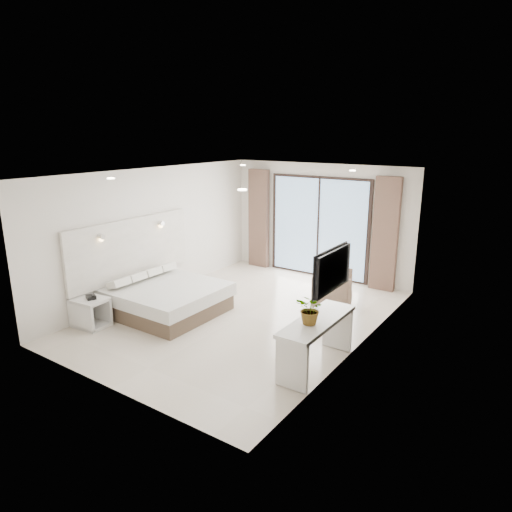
% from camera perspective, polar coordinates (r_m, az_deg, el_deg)
% --- Properties ---
extents(ground, '(6.20, 6.20, 0.00)m').
position_cam_1_polar(ground, '(8.80, -1.55, -7.47)').
color(ground, beige).
rests_on(ground, ground).
extents(room_shell, '(4.62, 6.22, 2.72)m').
position_cam_1_polar(room_shell, '(8.95, -0.19, 3.55)').
color(room_shell, silver).
rests_on(room_shell, ground).
extents(bed, '(1.95, 1.86, 0.68)m').
position_cam_1_polar(bed, '(9.02, -11.12, -5.22)').
color(bed, brown).
rests_on(bed, ground).
extents(nightstand, '(0.62, 0.52, 0.53)m').
position_cam_1_polar(nightstand, '(8.76, -19.95, -6.65)').
color(nightstand, silver).
rests_on(nightstand, ground).
extents(phone, '(0.24, 0.22, 0.06)m').
position_cam_1_polar(phone, '(8.64, -19.93, -4.85)').
color(phone, black).
rests_on(phone, nightstand).
extents(console_desk, '(0.51, 1.62, 0.77)m').
position_cam_1_polar(console_desk, '(6.83, 7.63, -9.42)').
color(console_desk, silver).
rests_on(console_desk, ground).
extents(plant, '(0.43, 0.48, 0.35)m').
position_cam_1_polar(plant, '(6.50, 6.91, -7.03)').
color(plant, '#33662D').
rests_on(plant, console_desk).
extents(armchair, '(0.95, 0.98, 0.79)m').
position_cam_1_polar(armchair, '(9.30, 9.58, -3.80)').
color(armchair, '#7E5F53').
rests_on(armchair, ground).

